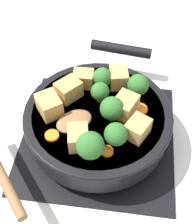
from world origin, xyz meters
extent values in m
plane|color=silver|center=(0.00, 0.00, 0.00)|extent=(2.40, 2.40, 0.00)
cube|color=black|center=(0.00, 0.00, 0.00)|extent=(0.31, 0.31, 0.01)
torus|color=black|center=(0.00, 0.00, 0.02)|extent=(0.24, 0.24, 0.01)
cube|color=black|center=(0.00, 0.00, 0.02)|extent=(0.01, 0.23, 0.01)
cube|color=black|center=(0.00, 0.00, 0.02)|extent=(0.23, 0.01, 0.01)
cylinder|color=black|center=(0.00, 0.00, 0.05)|extent=(0.28, 0.28, 0.06)
cylinder|color=brown|center=(0.00, 0.00, 0.06)|extent=(0.25, 0.25, 0.05)
torus|color=black|center=(0.00, 0.00, 0.08)|extent=(0.28, 0.28, 0.01)
cylinder|color=black|center=(0.03, 0.21, 0.07)|extent=(0.14, 0.04, 0.02)
ellipsoid|color=brown|center=(-0.04, -0.03, 0.09)|extent=(0.08, 0.08, 0.01)
cube|color=tan|center=(0.07, -0.04, 0.10)|extent=(0.05, 0.05, 0.03)
cube|color=tan|center=(-0.04, 0.07, 0.10)|extent=(0.04, 0.03, 0.03)
cube|color=tan|center=(-0.02, -0.07, 0.10)|extent=(0.04, 0.05, 0.03)
cube|color=tan|center=(0.03, 0.08, 0.10)|extent=(0.04, 0.05, 0.04)
cube|color=tan|center=(-0.06, 0.03, 0.10)|extent=(0.06, 0.06, 0.04)
cube|color=tan|center=(-0.09, -0.01, 0.10)|extent=(0.06, 0.06, 0.04)
cube|color=tan|center=(0.05, 0.01, 0.10)|extent=(0.05, 0.06, 0.04)
cylinder|color=#709956|center=(0.00, 0.03, 0.09)|extent=(0.01, 0.01, 0.01)
sphere|color=#2D6628|center=(0.00, 0.03, 0.11)|extent=(0.04, 0.04, 0.04)
cylinder|color=#709956|center=(0.07, 0.05, 0.09)|extent=(0.01, 0.01, 0.01)
sphere|color=#2D6628|center=(0.07, 0.05, 0.11)|extent=(0.04, 0.04, 0.04)
cylinder|color=#709956|center=(0.04, -0.07, 0.09)|extent=(0.01, 0.01, 0.01)
sphere|color=#2D6628|center=(0.04, -0.07, 0.11)|extent=(0.04, 0.04, 0.04)
cylinder|color=#709956|center=(0.03, -0.01, 0.09)|extent=(0.01, 0.01, 0.01)
sphere|color=#2D6628|center=(0.03, -0.01, 0.11)|extent=(0.04, 0.04, 0.04)
cylinder|color=#709956|center=(0.00, 0.07, 0.09)|extent=(0.01, 0.01, 0.01)
sphere|color=#2D6628|center=(0.00, 0.07, 0.11)|extent=(0.04, 0.04, 0.04)
cylinder|color=#709956|center=(0.00, -0.10, 0.09)|extent=(0.01, 0.01, 0.01)
sphere|color=#2D6628|center=(0.00, -0.10, 0.11)|extent=(0.05, 0.05, 0.05)
cylinder|color=orange|center=(0.03, -0.09, 0.08)|extent=(0.02, 0.02, 0.01)
cylinder|color=orange|center=(0.08, 0.01, 0.08)|extent=(0.03, 0.03, 0.01)
cylinder|color=orange|center=(-0.07, -0.07, 0.08)|extent=(0.02, 0.02, 0.01)
cylinder|color=orange|center=(-0.09, 0.02, 0.08)|extent=(0.02, 0.02, 0.01)
camera|label=1|loc=(0.05, -0.37, 0.53)|focal=50.00mm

